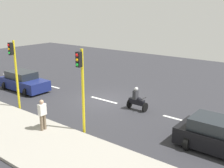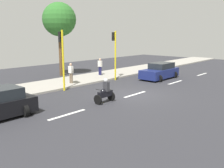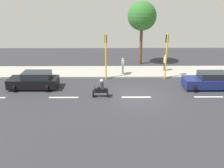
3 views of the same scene
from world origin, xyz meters
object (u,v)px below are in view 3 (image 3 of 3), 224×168
motorcycle (101,89)px  street_tree_south (142,16)px  traffic_light_midblock (167,50)px  traffic_light_corner (106,50)px  car_dark_blue (209,81)px  pedestrian_near_signal (123,65)px  pedestrian_by_tree (165,62)px  car_black (34,81)px

motorcycle → street_tree_south: (10.42, -4.46, 4.95)m
traffic_light_midblock → motorcycle: bearing=126.9°
motorcycle → traffic_light_corner: 5.23m
car_dark_blue → pedestrian_near_signal: (4.04, 7.54, 0.35)m
traffic_light_corner → pedestrian_near_signal: bearing=-54.8°
traffic_light_corner → street_tree_south: street_tree_south is taller
pedestrian_near_signal → car_dark_blue: bearing=-118.2°
car_dark_blue → traffic_light_corner: bearing=73.1°
motorcycle → pedestrian_by_tree: 9.75m
pedestrian_near_signal → traffic_light_corner: bearing=125.2°
car_black → car_dark_blue: (-0.22, -15.69, -0.00)m
car_dark_blue → street_tree_south: street_tree_south is taller
motorcycle → street_tree_south: street_tree_south is taller
pedestrian_by_tree → street_tree_south: (3.37, 2.26, 4.54)m
car_black → street_tree_south: 14.28m
traffic_light_midblock → pedestrian_near_signal: bearing=73.6°
traffic_light_midblock → street_tree_south: bearing=17.4°
traffic_light_midblock → street_tree_south: size_ratio=0.62×
pedestrian_by_tree → traffic_light_midblock: bearing=168.7°
car_black → pedestrian_by_tree: (4.96, -12.78, 0.35)m
pedestrian_near_signal → street_tree_south: 6.82m
traffic_light_corner → car_dark_blue: bearing=-106.9°
traffic_light_corner → traffic_light_midblock: same height
car_black → street_tree_south: street_tree_south is taller
car_black → pedestrian_by_tree: bearing=-68.8°
pedestrian_near_signal → traffic_light_corner: traffic_light_corner is taller
street_tree_south → motorcycle: bearing=156.8°
pedestrian_near_signal → traffic_light_corner: (-1.22, 1.73, 1.87)m
traffic_light_corner → street_tree_south: (5.73, -4.10, 2.67)m
motorcycle → traffic_light_midblock: (4.69, -6.26, 2.29)m
traffic_light_midblock → street_tree_south: street_tree_south is taller
car_black → traffic_light_corner: size_ratio=0.96×
traffic_light_corner → traffic_light_midblock: size_ratio=1.00×
car_dark_blue → pedestrian_near_signal: 8.56m
car_dark_blue → street_tree_south: 11.12m
pedestrian_near_signal → traffic_light_midblock: 4.72m
car_black → pedestrian_near_signal: pedestrian_near_signal is taller
traffic_light_midblock → traffic_light_corner: bearing=90.0°
pedestrian_by_tree → traffic_light_midblock: traffic_light_midblock is taller
street_tree_south → car_black: bearing=128.4°
pedestrian_by_tree → traffic_light_midblock: size_ratio=0.38×
car_black → motorcycle: size_ratio=2.83×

